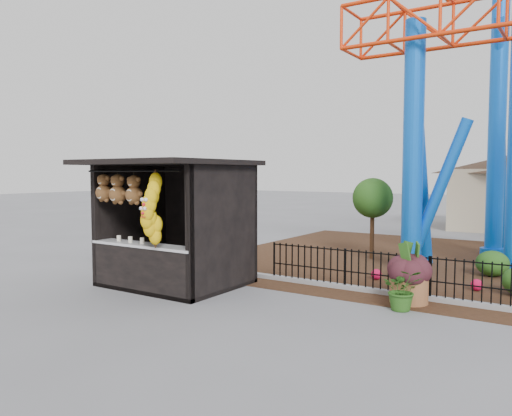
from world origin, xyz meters
The scene contains 6 objects.
ground centered at (0.00, 0.00, 0.00)m, with size 120.00×120.00×0.00m, color slate.
curb centered at (4.00, 3.00, 0.06)m, with size 18.00×0.18×0.12m, color gray.
prize_booth centered at (-2.99, 0.91, 1.52)m, with size 3.50×3.40×3.12m.
terracotta_planter centered at (2.46, 2.57, 0.30)m, with size 0.81×0.81×0.60m, color #945B35.
planter_foliage centered at (2.46, 2.57, 0.92)m, with size 0.70×0.70×0.64m, color #34141B.
potted_plant centered at (2.52, 1.94, 0.44)m, with size 0.78×0.68×0.87m, color #2C601C.
Camera 1 is at (5.53, -8.08, 2.80)m, focal length 35.00 mm.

